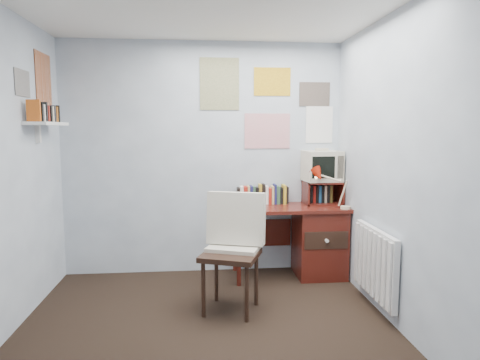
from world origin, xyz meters
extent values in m
plane|color=black|center=(0.00, 0.00, 0.00)|extent=(3.50, 3.50, 0.00)
cube|color=silver|center=(0.00, 1.75, 1.25)|extent=(3.00, 0.02, 2.50)
cube|color=silver|center=(1.50, 0.00, 1.25)|extent=(0.02, 3.50, 2.50)
cube|color=#561B13|center=(0.90, 1.48, 0.74)|extent=(1.20, 0.55, 0.03)
cube|color=#561B13|center=(1.23, 1.48, 0.36)|extent=(0.50, 0.50, 0.72)
cylinder|color=#561B13|center=(0.34, 1.24, 0.36)|extent=(0.04, 0.04, 0.72)
cylinder|color=#561B13|center=(0.34, 1.71, 0.36)|extent=(0.04, 0.04, 0.72)
cube|color=#561B13|center=(0.65, 1.73, 0.42)|extent=(0.64, 0.02, 0.30)
cube|color=black|center=(0.21, 0.65, 0.50)|extent=(0.64, 0.63, 0.99)
cube|color=#AA1F0B|center=(1.44, 1.28, 0.95)|extent=(0.27, 0.23, 0.37)
cube|color=#561B13|center=(1.29, 1.59, 0.89)|extent=(0.40, 0.30, 0.25)
cube|color=beige|center=(1.28, 1.61, 1.19)|extent=(0.40, 0.38, 0.36)
cube|color=#561B13|center=(0.66, 1.66, 0.87)|extent=(0.60, 0.14, 0.22)
cube|color=white|center=(1.46, 0.55, 0.42)|extent=(0.09, 0.80, 0.60)
cube|color=white|center=(-1.40, 1.10, 1.62)|extent=(0.20, 0.62, 0.24)
cube|color=white|center=(0.70, 1.74, 1.85)|extent=(1.20, 0.01, 0.90)
cube|color=white|center=(-1.49, 1.10, 2.00)|extent=(0.01, 0.70, 0.60)
camera|label=1|loc=(-0.05, -2.90, 1.57)|focal=32.00mm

